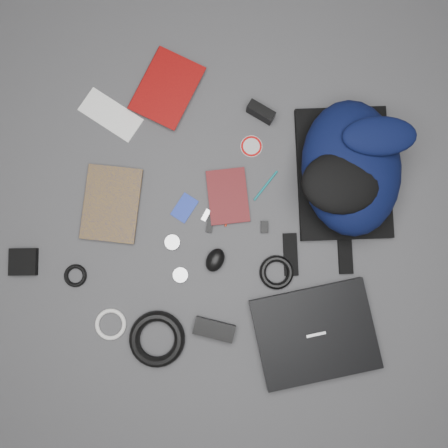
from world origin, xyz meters
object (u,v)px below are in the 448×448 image
(comic_book, at_px, (84,201))
(power_brick, at_px, (214,329))
(compact_camera, at_px, (261,112))
(mouse, at_px, (215,260))
(dvd_case, at_px, (228,196))
(pouch, at_px, (23,262))
(backpack, at_px, (351,168))
(textbook_red, at_px, (143,77))
(laptop, at_px, (315,334))

(comic_book, relative_size, power_brick, 1.91)
(compact_camera, bearing_deg, mouse, -76.21)
(dvd_case, bearing_deg, pouch, -168.21)
(dvd_case, height_order, pouch, pouch)
(backpack, bearing_deg, compact_camera, 141.49)
(textbook_red, relative_size, dvd_case, 1.32)
(comic_book, height_order, pouch, pouch)
(backpack, bearing_deg, laptop, -103.24)
(dvd_case, relative_size, pouch, 2.06)
(laptop, distance_m, comic_book, 0.90)
(backpack, bearing_deg, power_brick, -131.92)
(comic_book, bearing_deg, backpack, 12.25)
(backpack, height_order, dvd_case, backpack)
(backpack, distance_m, mouse, 0.54)
(backpack, distance_m, laptop, 0.56)
(laptop, relative_size, compact_camera, 3.97)
(dvd_case, bearing_deg, laptop, -64.13)
(compact_camera, relative_size, power_brick, 0.72)
(backpack, relative_size, dvd_case, 2.63)
(compact_camera, relative_size, mouse, 1.18)
(dvd_case, xyz_separation_m, power_brick, (0.10, -0.44, 0.01))
(comic_book, height_order, mouse, mouse)
(dvd_case, distance_m, compact_camera, 0.31)
(textbook_red, distance_m, mouse, 0.69)
(laptop, height_order, comic_book, laptop)
(compact_camera, height_order, pouch, compact_camera)
(laptop, relative_size, dvd_case, 2.04)
(laptop, distance_m, textbook_red, 1.06)
(backpack, height_order, power_brick, backpack)
(laptop, bearing_deg, textbook_red, 111.77)
(comic_book, distance_m, power_brick, 0.62)
(backpack, distance_m, power_brick, 0.70)
(textbook_red, xyz_separation_m, compact_camera, (0.43, 0.01, 0.01))
(backpack, relative_size, comic_book, 1.92)
(power_brick, distance_m, pouch, 0.69)
(comic_book, bearing_deg, dvd_case, 8.03)
(compact_camera, bearing_deg, dvd_case, -80.54)
(textbook_red, height_order, pouch, textbook_red)
(power_brick, relative_size, pouch, 1.47)
(textbook_red, xyz_separation_m, mouse, (0.44, -0.53, 0.01))
(backpack, xyz_separation_m, dvd_case, (-0.35, -0.20, -0.10))
(comic_book, distance_m, dvd_case, 0.49)
(textbook_red, distance_m, pouch, 0.76)
(comic_book, bearing_deg, pouch, -127.84)
(comic_book, relative_size, compact_camera, 2.66)
(dvd_case, xyz_separation_m, pouch, (-0.59, -0.43, 0.00))
(comic_book, distance_m, mouse, 0.49)
(laptop, xyz_separation_m, power_brick, (-0.32, -0.09, -0.00))
(textbook_red, relative_size, compact_camera, 2.57)
(laptop, height_order, mouse, mouse)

